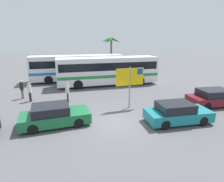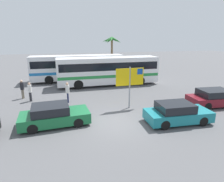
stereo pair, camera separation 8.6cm
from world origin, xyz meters
name	(u,v)px [view 2 (the right image)]	position (x,y,z in m)	size (l,w,h in m)	color
ground	(116,123)	(0.00, 0.00, 0.00)	(120.00, 120.00, 0.00)	#565659
bus_front_coach	(108,70)	(2.04, 10.24, 1.78)	(11.38, 2.57, 3.17)	white
bus_rear_coach	(78,67)	(-1.08, 13.54, 1.78)	(11.38, 2.57, 3.17)	white
ferry_sign	(130,78)	(1.84, 2.42, 2.33)	(2.20, 0.14, 3.20)	gray
car_maroon	(216,98)	(8.69, 1.11, 0.64)	(4.62, 2.20, 1.32)	maroon
car_green	(54,115)	(-3.79, 0.72, 0.64)	(4.29, 2.15, 1.32)	#196638
car_teal	(177,113)	(3.80, -0.95, 0.64)	(4.19, 2.01, 1.32)	#19757F
pedestrian_by_bus	(67,91)	(-2.77, 4.91, 1.03)	(0.32, 0.32, 1.74)	#1E2347
pedestrian_near_sign	(22,88)	(-6.63, 7.10, 1.00)	(0.32, 0.32, 1.70)	#706656
pedestrian_crossing_lot	(30,90)	(-5.86, 6.10, 0.97)	(0.32, 0.32, 1.65)	#2D2D33
palm_tree_seaside	(112,43)	(5.01, 19.80, 4.49)	(3.22, 3.15, 5.45)	brown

